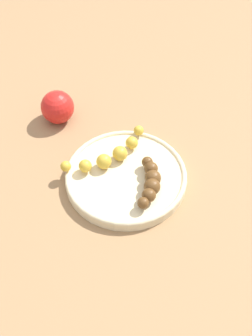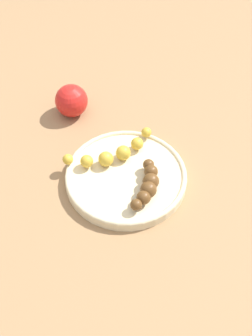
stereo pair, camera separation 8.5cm
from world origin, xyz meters
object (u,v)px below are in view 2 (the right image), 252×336
(fruit_bowl, at_px, (126,177))
(banana_spotted, at_px, (113,153))
(banana_overripe, at_px, (148,185))
(apple_red, at_px, (71,101))

(fruit_bowl, bearing_deg, banana_spotted, 129.17)
(banana_overripe, xyz_separation_m, apple_red, (-0.19, 0.21, 0.00))
(banana_spotted, relative_size, apple_red, 2.29)
(fruit_bowl, distance_m, banana_overripe, 0.06)
(banana_overripe, relative_size, apple_red, 1.65)
(fruit_bowl, bearing_deg, apple_red, 128.94)
(banana_spotted, bearing_deg, fruit_bowl, 6.33)
(fruit_bowl, xyz_separation_m, banana_spotted, (-0.03, 0.04, 0.02))
(fruit_bowl, relative_size, banana_overripe, 1.99)
(banana_overripe, bearing_deg, banana_spotted, 144.29)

